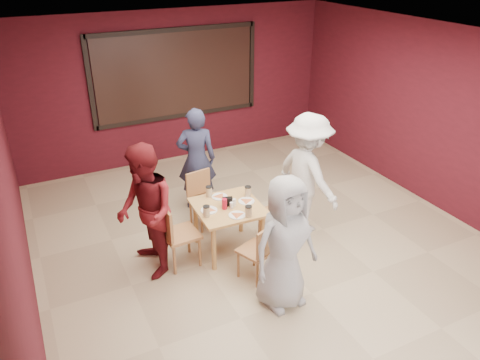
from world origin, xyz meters
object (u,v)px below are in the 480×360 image
dining_table (228,211)px  chair_right (280,208)px  diner_left (146,212)px  chair_front (260,249)px  chair_back (202,195)px  chair_left (175,232)px  diner_back (197,159)px  diner_right (307,174)px  diner_front (285,243)px

dining_table → chair_right: chair_right is taller
dining_table → diner_left: bearing=178.9°
chair_front → chair_back: bearing=94.8°
chair_back → chair_right: 1.19m
chair_right → chair_left: bearing=179.0°
diner_back → chair_left: bearing=77.5°
chair_left → chair_right: size_ratio=1.07×
dining_table → diner_back: (0.08, 1.31, 0.21)m
dining_table → diner_right: diner_right is taller
chair_front → chair_right: 1.00m
diner_left → chair_right: bearing=89.2°
chair_front → chair_back: size_ratio=0.97×
chair_left → chair_right: chair_left is taller
chair_left → diner_left: (-0.34, 0.04, 0.36)m
diner_right → dining_table: bearing=82.0°
diner_front → diner_right: 1.68m
diner_back → diner_right: diner_right is taller
dining_table → chair_right: (0.79, -0.05, -0.13)m
chair_front → chair_right: (0.71, 0.71, 0.03)m
chair_front → chair_back: (-0.13, 1.55, 0.02)m
diner_right → diner_left: bearing=81.5°
dining_table → chair_right: size_ratio=1.06×
chair_back → chair_left: bearing=-131.0°
chair_left → diner_right: bearing=0.4°
dining_table → diner_left: size_ratio=0.52×
diner_right → chair_left: bearing=82.6°
chair_front → diner_right: (1.16, 0.75, 0.44)m
diner_front → diner_left: size_ratio=0.94×
dining_table → diner_front: (0.12, -1.24, 0.21)m
dining_table → chair_left: (-0.76, -0.02, -0.10)m
diner_front → chair_front: bearing=88.4°
chair_left → diner_left: bearing=173.1°
chair_back → diner_front: 2.08m
chair_back → diner_right: 1.57m
dining_table → chair_back: size_ratio=1.09×
chair_back → diner_back: 0.64m
diner_left → diner_right: (2.34, -0.03, 0.02)m
diner_front → diner_right: diner_right is taller
chair_left → diner_right: (2.00, 0.02, 0.38)m
chair_front → diner_left: size_ratio=0.46×
chair_front → chair_left: bearing=138.7°
chair_right → diner_back: bearing=117.7°
diner_front → diner_back: bearing=85.1°
chair_front → chair_back: chair_back is taller
dining_table → diner_right: bearing=-0.2°
chair_front → chair_left: size_ratio=0.88×
dining_table → chair_back: dining_table is taller
chair_left → diner_front: size_ratio=0.55×
dining_table → diner_back: diner_back is taller
chair_back → diner_right: diner_right is taller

